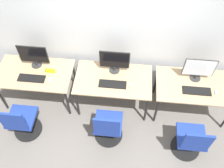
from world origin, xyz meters
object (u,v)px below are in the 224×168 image
mouse_center (131,85)px  monitor_right (199,69)px  monitor_left (33,55)px  keyboard_center (113,84)px  mouse_right (216,92)px  office_chair_right (191,142)px  office_chair_left (22,122)px  keyboard_left (32,78)px  monitor_center (114,61)px  mouse_left (50,80)px  keyboard_right (197,91)px  office_chair_center (108,128)px

mouse_center → monitor_right: size_ratio=0.18×
monitor_left → keyboard_center: bearing=-12.2°
mouse_right → office_chair_right: office_chair_right is taller
office_chair_left → monitor_right: bearing=18.4°
monitor_right → keyboard_left: bearing=-174.0°
office_chair_left → monitor_right: monitor_right is taller
monitor_center → office_chair_right: 1.75m
mouse_left → monitor_center: (1.05, 0.32, 0.22)m
keyboard_right → office_chair_right: bearing=-95.6°
office_chair_left → office_chair_center: bearing=1.7°
monitor_left → office_chair_left: bearing=-94.2°
mouse_left → keyboard_right: bearing=0.4°
mouse_center → mouse_right: 1.37m
mouse_left → office_chair_left: 0.83m
monitor_center → keyboard_center: (0.00, -0.31, -0.23)m
office_chair_left → office_chair_right: (2.72, -0.06, 0.00)m
keyboard_left → mouse_center: size_ratio=5.03×
mouse_left → monitor_right: monitor_right is taller
monitor_center → office_chair_right: monitor_center is taller
office_chair_center → monitor_right: 1.74m
keyboard_left → keyboard_center: same height
monitor_right → mouse_right: monitor_right is taller
office_chair_center → office_chair_right: same height
monitor_left → keyboard_right: monitor_left is taller
keyboard_center → office_chair_right: office_chair_right is taller
mouse_left → mouse_right: bearing=0.4°
mouse_left → monitor_right: bearing=6.9°
mouse_left → office_chair_right: bearing=-16.7°
monitor_left → keyboard_center: (1.36, -0.29, -0.23)m
office_chair_center → mouse_right: (1.68, 0.61, 0.37)m
monitor_left → office_chair_left: size_ratio=0.56×
monitor_left → keyboard_right: size_ratio=1.10×
monitor_center → office_chair_right: bearing=-38.5°
mouse_left → monitor_right: 2.43m
mouse_left → mouse_center: 1.35m
keyboard_left → keyboard_center: 1.36m
office_chair_left → mouse_right: (3.10, 0.65, 0.37)m
monitor_right → mouse_center: bearing=-166.2°
keyboard_left → office_chair_left: 0.74m
keyboard_center → monitor_right: monitor_right is taller
monitor_left → office_chair_left: (-0.07, -0.95, -0.59)m
keyboard_center → mouse_center: (0.30, 0.01, 0.01)m
office_chair_left → office_chair_center: 1.42m
mouse_left → keyboard_center: (1.05, 0.02, -0.01)m
monitor_left → monitor_center: same height
monitor_left → mouse_center: bearing=-9.6°
office_chair_left → mouse_center: size_ratio=9.96×
keyboard_left → keyboard_center: (1.36, 0.01, 0.00)m
keyboard_right → monitor_center: bearing=167.3°
keyboard_left → monitor_left: bearing=90.0°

